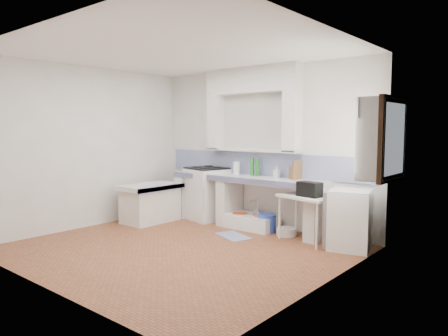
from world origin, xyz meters
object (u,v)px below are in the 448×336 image
Objects in this scene: side_table at (306,219)px; fridge at (350,220)px; stove at (207,194)px; sink at (252,222)px.

fridge reaches higher than side_table.
side_table is at bearing 170.64° from fridge.
side_table is at bearing 6.52° from stove.
stove is at bearing 162.62° from fridge.
sink is at bearing 162.65° from fridge.
stove is at bearing 176.19° from sink.
side_table reaches higher than sink.
fridge is at bearing -3.73° from sink.
fridge is (0.68, 0.05, 0.08)m from side_table.
sink is 1.06× the size of side_table.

